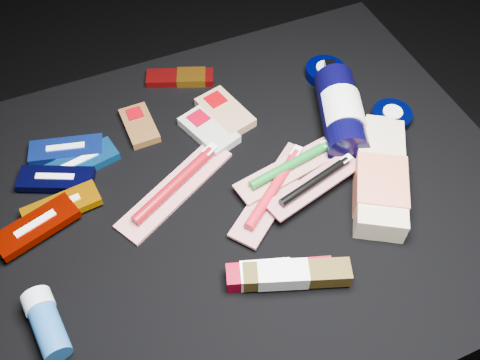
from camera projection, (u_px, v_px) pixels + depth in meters
name	position (u px, v px, depth m)	size (l,w,h in m)	color
ground	(236.00, 292.00, 1.25)	(3.00, 3.00, 0.00)	black
cloth_table	(235.00, 250.00, 1.09)	(0.98, 0.78, 0.40)	black
luna_bar_0	(80.00, 163.00, 0.96)	(0.14, 0.07, 0.02)	#0E4C91
luna_bar_1	(67.00, 150.00, 0.98)	(0.14, 0.08, 0.02)	navy
luna_bar_2	(56.00, 179.00, 0.93)	(0.14, 0.10, 0.02)	black
luna_bar_3	(62.00, 206.00, 0.90)	(0.13, 0.06, 0.02)	#CB7200
luna_bar_4	(37.00, 226.00, 0.87)	(0.14, 0.09, 0.02)	#820C00
clif_bar_0	(139.00, 124.00, 1.02)	(0.05, 0.10, 0.02)	#593619
clif_bar_1	(207.00, 129.00, 1.01)	(0.10, 0.13, 0.02)	#A2A29B
clif_bar_2	(224.00, 111.00, 1.03)	(0.09, 0.13, 0.02)	#A07955
power_bar	(184.00, 78.00, 1.09)	(0.14, 0.09, 0.02)	maroon
lotion_bottle	(341.00, 113.00, 0.99)	(0.14, 0.24, 0.08)	black
cream_tin_upper	(325.00, 72.00, 1.10)	(0.08, 0.08, 0.02)	black
cream_tin_lower	(392.00, 116.00, 1.02)	(0.08, 0.08, 0.02)	black
bodywash_bottle	(380.00, 178.00, 0.92)	(0.19, 0.24, 0.05)	#C3AE8C
deodorant_stick	(46.00, 323.00, 0.77)	(0.06, 0.11, 0.04)	navy
toothbrush_pack_0	(176.00, 186.00, 0.93)	(0.24, 0.16, 0.03)	silver
toothbrush_pack_1	(274.00, 189.00, 0.92)	(0.21, 0.18, 0.03)	#A69F9C
toothbrush_pack_2	(292.00, 166.00, 0.94)	(0.22, 0.09, 0.02)	beige
toothbrush_pack_3	(316.00, 182.00, 0.91)	(0.19, 0.09, 0.02)	#A69E9B
toothpaste_carton_red	(275.00, 275.00, 0.82)	(0.17, 0.09, 0.03)	maroon
toothpaste_carton_green	(292.00, 275.00, 0.81)	(0.17, 0.09, 0.03)	#3D2E0D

